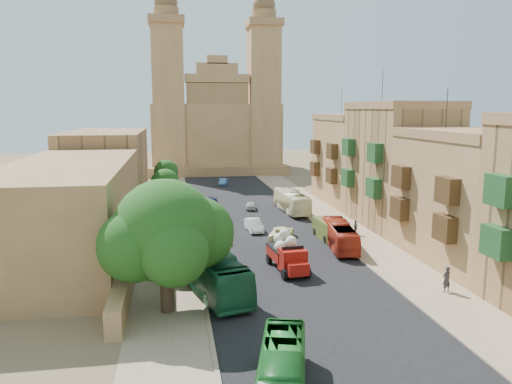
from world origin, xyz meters
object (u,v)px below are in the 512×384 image
object	(u,v)px
street_tree_b	(163,201)
red_truck	(288,253)
pedestrian_a	(446,279)
church	(215,126)
bus_green_south	(282,378)
car_cream	(282,233)
olive_pickup	(329,230)
car_blue_a	(220,235)
street_tree_c	(165,183)
car_dkblue	(209,203)
bus_cream_east	(292,201)
street_tree_d	(166,172)
bus_red_east	(340,235)
car_blue_b	(223,182)
bus_green_north	(210,270)
car_white_a	(254,225)
ficus_tree	(167,234)
pedestrian_c	(355,228)
street_tree_a	(161,232)
car_white_b	(251,205)

from	to	relation	value
street_tree_b	red_truck	world-z (taller)	street_tree_b
pedestrian_a	church	bearing A→B (deg)	-97.38
bus_green_south	car_cream	bearing A→B (deg)	92.56
olive_pickup	car_blue_a	size ratio (longest dim) A/B	1.22
street_tree_c	car_dkblue	distance (m)	6.78
bus_cream_east	car_blue_a	xyz separation A→B (m)	(-10.41, -12.94, -0.72)
street_tree_d	bus_red_east	bearing A→B (deg)	-62.30
car_blue_b	bus_green_north	bearing A→B (deg)	-84.27
street_tree_b	pedestrian_a	xyz separation A→B (m)	(20.26, -19.77, -2.76)
bus_green_south	bus_green_north	xyz separation A→B (m)	(-2.12, 14.66, 0.34)
car_white_a	street_tree_b	bearing A→B (deg)	178.62
church	car_cream	distance (m)	58.65
church	red_truck	size ratio (longest dim) A/B	6.28
red_truck	car_dkblue	world-z (taller)	red_truck
church	bus_green_north	distance (m)	71.99
pedestrian_a	bus_cream_east	bearing A→B (deg)	-96.80
car_cream	bus_red_east	bearing A→B (deg)	159.54
bus_cream_east	car_white_a	world-z (taller)	bus_cream_east
red_truck	bus_green_south	distance (m)	18.67
ficus_tree	red_truck	size ratio (longest dim) A/B	1.51
bus_red_east	pedestrian_c	xyz separation A→B (m)	(3.18, 4.36, -0.43)
bus_red_east	street_tree_a	bearing A→B (deg)	23.52
street_tree_c	car_blue_b	xyz separation A→B (m)	(9.50, 21.81, -3.18)
car_white_a	pedestrian_c	world-z (taller)	pedestrian_c
street_tree_b	car_white_a	bearing A→B (deg)	2.16
ficus_tree	bus_cream_east	size ratio (longest dim) A/B	0.89
ficus_tree	car_blue_b	xyz separation A→B (m)	(8.92, 53.80, -4.60)
street_tree_a	car_blue_a	distance (m)	10.67
street_tree_a	bus_red_east	size ratio (longest dim) A/B	0.59
red_truck	olive_pickup	size ratio (longest dim) A/B	1.25
church	olive_pickup	bearing A→B (deg)	-83.67
red_truck	car_blue_b	size ratio (longest dim) A/B	1.70
car_blue_a	car_blue_b	distance (m)	37.29
street_tree_a	car_white_b	world-z (taller)	street_tree_a
car_white_b	pedestrian_c	xyz separation A→B (m)	(8.71, -15.11, 0.24)
red_truck	bus_cream_east	size ratio (longest dim) A/B	0.59
red_truck	car_cream	bearing A→B (deg)	80.33
bus_green_south	pedestrian_a	bearing A→B (deg)	53.16
bus_green_north	bus_cream_east	bearing A→B (deg)	50.45
street_tree_c	car_dkblue	bearing A→B (deg)	20.25
red_truck	pedestrian_a	distance (m)	12.14
church	street_tree_d	xyz separation A→B (m)	(-10.00, -30.61, -5.80)
red_truck	car_white_a	bearing A→B (deg)	92.46
street_tree_b	olive_pickup	size ratio (longest dim) A/B	1.19
street_tree_b	car_dkblue	size ratio (longest dim) A/B	1.36
car_blue_a	car_dkblue	world-z (taller)	car_blue_a
street_tree_c	car_white_b	size ratio (longest dim) A/B	1.77
pedestrian_c	bus_cream_east	bearing A→B (deg)	-160.01
car_blue_b	pedestrian_a	size ratio (longest dim) A/B	1.79
bus_green_north	bus_red_east	world-z (taller)	bus_green_north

